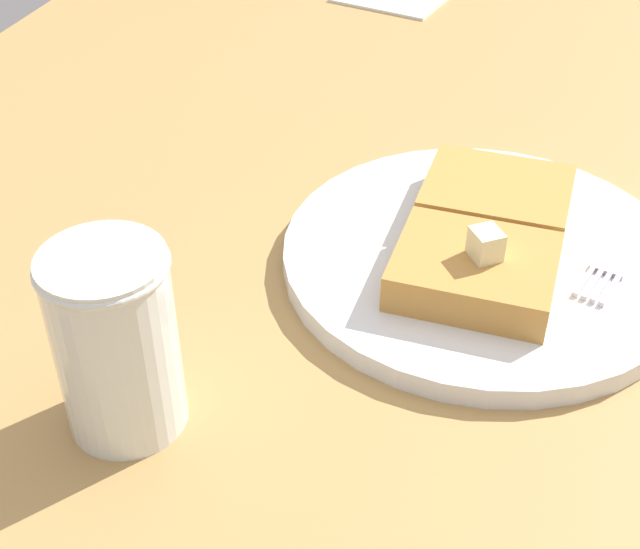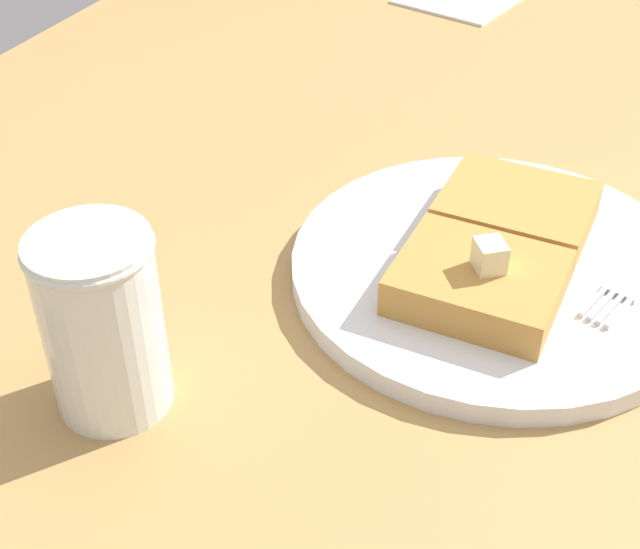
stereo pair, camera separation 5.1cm
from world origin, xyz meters
The scene contains 6 objects.
table_surface centered at (0.00, 0.00, 1.50)cm, with size 115.58×115.58×2.99cm, color #A88149.
plate centered at (-1.75, 4.46, 3.82)cm, with size 26.46×26.46×1.44cm.
toast_slice_left centered at (-6.05, 4.45, 5.68)cm, with size 8.15×9.74×2.49cm, color #B9823C.
toast_slice_middle centered at (2.54, 4.48, 5.68)cm, with size 8.15×9.74×2.49cm, color #B3833C.
butter_pat_primary centered at (-6.07, 3.97, 7.85)cm, with size 1.85×1.66×1.85cm, color beige.
syrup_jar centered at (-21.32, 20.35, 7.86)cm, with size 6.61×6.61×10.85cm.
Camera 2 is at (-48.24, -4.97, 38.91)cm, focal length 50.00 mm.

